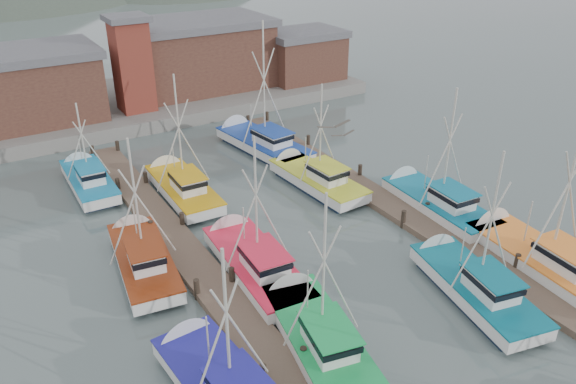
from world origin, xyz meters
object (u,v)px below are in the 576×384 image
lookout_tower (132,63)px  boat_4 (315,332)px  boat_8 (252,260)px  boat_12 (181,186)px

lookout_tower → boat_4: 34.40m
lookout_tower → boat_8: size_ratio=0.89×
boat_8 → boat_12: bearing=93.3°
boat_8 → boat_12: (0.08, 10.80, 0.00)m
boat_4 → boat_12: boat_12 is taller
lookout_tower → boat_12: size_ratio=0.89×
lookout_tower → boat_4: lookout_tower is taller
boat_8 → boat_12: boat_12 is taller
lookout_tower → boat_8: lookout_tower is taller
lookout_tower → boat_12: lookout_tower is taller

